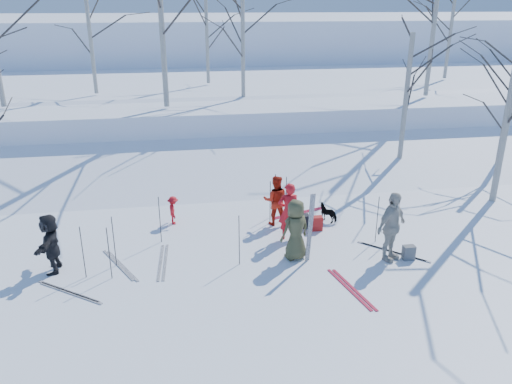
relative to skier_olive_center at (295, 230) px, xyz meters
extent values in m
plane|color=white|center=(-0.77, 0.04, -0.80)|extent=(120.00, 120.00, 0.00)
cube|color=white|center=(-0.77, 7.04, -0.65)|extent=(70.00, 9.49, 4.12)
cube|color=white|center=(-0.77, 17.04, 0.20)|extent=(70.00, 18.00, 2.20)
cube|color=white|center=(-0.77, 38.04, 1.20)|extent=(90.00, 30.00, 6.00)
imported|color=#434328|center=(0.00, 0.00, 0.00)|extent=(0.92, 0.76, 1.61)
imported|color=red|center=(0.09, 1.16, 0.02)|extent=(0.61, 0.41, 1.64)
imported|color=red|center=(-0.08, 2.18, -0.05)|extent=(0.82, 0.69, 1.51)
imported|color=red|center=(-3.07, 2.68, -0.37)|extent=(0.34, 0.57, 0.86)
imported|color=beige|center=(2.37, -0.45, 0.11)|extent=(1.15, 0.94, 1.83)
imported|color=black|center=(-6.01, 0.33, -0.05)|extent=(0.47, 1.41, 1.51)
imported|color=black|center=(1.55, 2.13, -0.54)|extent=(0.65, 0.66, 0.54)
cube|color=silver|center=(0.27, -0.30, 0.15)|extent=(0.11, 0.17, 1.90)
cube|color=silver|center=(0.33, -0.25, 0.15)|extent=(0.11, 0.23, 1.89)
cylinder|color=black|center=(-4.58, -0.28, -0.13)|extent=(0.02, 0.02, 1.34)
cylinder|color=black|center=(-0.23, 2.24, -0.13)|extent=(0.02, 0.02, 1.34)
cylinder|color=black|center=(-1.46, -0.10, -0.13)|extent=(0.02, 0.02, 1.34)
cylinder|color=black|center=(0.32, 2.54, -0.13)|extent=(0.02, 0.02, 1.34)
cylinder|color=black|center=(-3.43, 1.50, -0.13)|extent=(0.02, 0.02, 1.34)
cylinder|color=black|center=(0.04, 2.82, -0.13)|extent=(0.02, 0.02, 1.34)
cylinder|color=black|center=(-4.53, 0.34, -0.13)|extent=(0.02, 0.02, 1.34)
cylinder|color=black|center=(2.42, 0.56, -0.13)|extent=(0.02, 0.02, 1.34)
cylinder|color=black|center=(-5.20, -0.14, -0.13)|extent=(0.02, 0.02, 1.34)
cylinder|color=black|center=(2.82, 0.51, -0.13)|extent=(0.02, 0.02, 1.34)
cube|color=#A21A18|center=(1.02, 1.56, -0.59)|extent=(0.32, 0.22, 0.42)
cube|color=#53565A|center=(2.87, -0.54, -0.61)|extent=(0.30, 0.20, 0.38)
cube|color=black|center=(0.68, 1.78, -0.60)|extent=(0.34, 0.24, 0.40)
camera|label=1|loc=(-2.84, -11.17, 5.41)|focal=35.00mm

